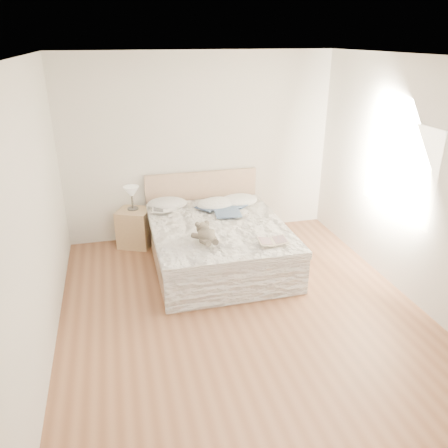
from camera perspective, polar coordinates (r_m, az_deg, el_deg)
The scene contains 17 objects.
floor at distance 5.07m, azimuth 2.30°, elevation -11.13°, with size 4.00×4.50×0.00m, color brown.
ceiling at distance 4.18m, azimuth 2.93°, elevation 20.99°, with size 4.00×4.50×0.00m, color white.
wall_back at distance 6.55m, azimuth -3.16°, elevation 9.90°, with size 4.00×0.02×2.70m, color silver.
wall_front at distance 2.62m, azimuth 17.22°, elevation -13.37°, with size 4.00×0.02×2.70m, color silver.
wall_left at distance 4.35m, azimuth -23.57°, elevation 0.84°, with size 0.02×4.50×2.70m, color silver.
wall_right at distance 5.36m, azimuth 23.61°, elevation 4.88°, with size 0.02×4.50×2.70m, color silver.
window at distance 5.55m, azimuth 21.86°, elevation 6.85°, with size 0.02×1.30×1.10m, color white.
bed at distance 5.92m, azimuth -0.92°, elevation -2.32°, with size 1.72×2.14×1.00m.
nightstand at distance 6.53m, azimuth -11.54°, elevation -0.49°, with size 0.45×0.40×0.56m, color tan.
table_lamp at distance 6.38m, azimuth -11.97°, elevation 3.96°, with size 0.27×0.27×0.34m.
pillow_left at distance 6.36m, azimuth -7.43°, elevation 2.65°, with size 0.57×0.40×0.17m, color silver.
pillow_middle at distance 6.31m, azimuth -1.08°, elevation 2.65°, with size 0.57×0.40×0.17m, color white.
pillow_right at distance 6.44m, azimuth 1.89°, elevation 3.09°, with size 0.58×0.40×0.17m, color white.
blouse at distance 6.08m, azimuth 0.36°, elevation 1.76°, with size 0.55×0.58×0.02m, color navy, non-canonical shape.
photo_book at distance 6.18m, azimuth -7.76°, elevation 1.89°, with size 0.36×0.25×0.03m, color white.
childrens_book at distance 5.21m, azimuth 6.36°, elevation -2.27°, with size 0.36×0.24×0.02m, color beige.
teddy_bear at distance 5.15m, azimuth -2.28°, elevation -2.23°, with size 0.26×0.37×0.20m, color #5D5448, non-canonical shape.
Camera 1 is at (-1.22, -4.00, 2.87)m, focal length 35.00 mm.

